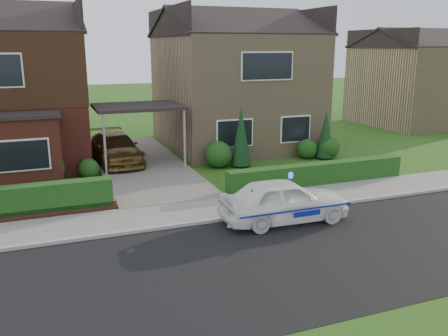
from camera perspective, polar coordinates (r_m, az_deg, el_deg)
name	(u,v)px	position (r m, az deg, el deg)	size (l,w,h in m)	color
ground	(230,268)	(11.92, 0.72, -11.91)	(120.00, 120.00, 0.00)	#1E4C14
road	(230,268)	(11.92, 0.72, -11.91)	(60.00, 6.00, 0.02)	black
kerb	(193,223)	(14.53, -3.77, -6.68)	(60.00, 0.16, 0.12)	#9E9993
sidewalk	(183,213)	(15.48, -4.94, -5.39)	(60.00, 2.00, 0.10)	slate
driveway	(141,164)	(21.92, -10.00, 0.43)	(3.80, 12.00, 0.12)	#666059
house_right	(234,77)	(25.87, 1.20, 10.86)	(7.50, 8.06, 7.25)	#9F8562
carport_link	(138,108)	(21.40, -10.28, 7.16)	(3.80, 3.00, 2.77)	black
hedge_right	(317,186)	(18.88, 11.12, -2.09)	(7.50, 0.55, 0.80)	#133B12
shrub_left_mid	(47,168)	(19.76, -20.53, -0.03)	(1.32, 1.32, 1.32)	#133B12
shrub_left_near	(89,169)	(20.17, -15.95, -0.08)	(0.84, 0.84, 0.84)	#133B12
shrub_right_near	(219,154)	(21.13, -0.66, 1.64)	(1.20, 1.20, 1.20)	#133B12
shrub_right_mid	(307,149)	(23.20, 9.96, 2.28)	(0.96, 0.96, 0.96)	#133B12
shrub_right_far	(328,147)	(23.47, 12.44, 2.45)	(1.08, 1.08, 1.08)	#133B12
conifer_a	(241,138)	(21.16, 2.06, 3.59)	(0.90, 0.90, 2.60)	black
conifer_b	(325,136)	(23.25, 12.11, 3.76)	(0.90, 0.90, 2.20)	black
neighbour_right	(415,86)	(35.40, 21.94, 9.08)	(6.50, 7.00, 5.20)	#9F8562
police_car	(284,201)	(14.71, 7.25, -3.93)	(3.68, 4.05, 1.53)	white
driveway_car	(116,148)	(22.16, -12.91, 2.35)	(1.84, 4.54, 1.32)	brown
potted_plant_c	(73,197)	(16.66, -17.73, -3.30)	(0.45, 0.45, 0.81)	gray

